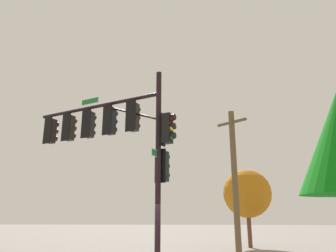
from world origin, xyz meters
TOP-DOWN VIEW (x-y plane):
  - signal_pole_assembly at (1.78, -0.89)m, footprint 6.32×3.14m
  - utility_pole at (-3.41, -5.14)m, footprint 1.39×1.33m
  - tree_near at (-5.20, -11.90)m, footprint 3.35×3.35m

SIDE VIEW (x-z plane):
  - tree_near at x=-5.20m, z-range 0.95..6.21m
  - utility_pole at x=-3.41m, z-range 0.12..7.58m
  - signal_pole_assembly at x=1.78m, z-range 1.46..8.88m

